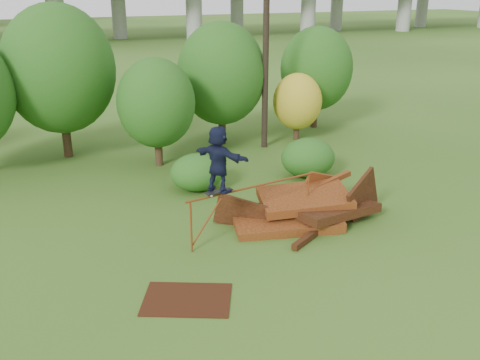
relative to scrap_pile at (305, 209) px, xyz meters
name	(u,v)px	position (x,y,z in m)	size (l,w,h in m)	color
ground	(292,249)	(-1.32, -1.59, -0.41)	(240.00, 240.00, 0.00)	#2D5116
scrap_pile	(305,209)	(0.00, 0.00, 0.00)	(5.67, 3.33, 2.01)	#3E130B
grind_rail	(254,196)	(-1.95, -0.23, 0.87)	(4.54, 0.77, 1.61)	brown
skateboard	(219,191)	(-3.15, -0.42, 1.27)	(0.87, 0.35, 0.09)	black
skater	(218,159)	(-3.15, -0.42, 2.25)	(1.79, 0.57, 1.93)	black
flat_plate	(187,299)	(-5.01, -2.89, -0.40)	(2.13, 1.52, 0.03)	#32160A
tree_1	(59,69)	(-6.16, 10.33, 3.48)	(4.77, 4.77, 6.64)	black
tree_2	(156,103)	(-2.76, 7.49, 2.28)	(3.23, 3.23, 4.55)	black
tree_3	(221,74)	(0.96, 9.50, 2.95)	(4.15, 4.15, 5.75)	black
tree_4	(297,102)	(4.58, 8.63, 1.50)	(2.39, 2.39, 3.30)	black
tree_5	(317,69)	(6.69, 10.41, 2.71)	(3.78, 3.78, 5.31)	black
shrub_left	(197,172)	(-2.25, 4.08, 0.28)	(2.00, 1.85, 1.39)	#224D14
shrub_right	(308,158)	(2.32, 3.72, 0.36)	(2.18, 2.00, 1.55)	#224D14
utility_pole	(266,41)	(2.56, 8.13, 4.51)	(1.40, 0.28, 9.71)	black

